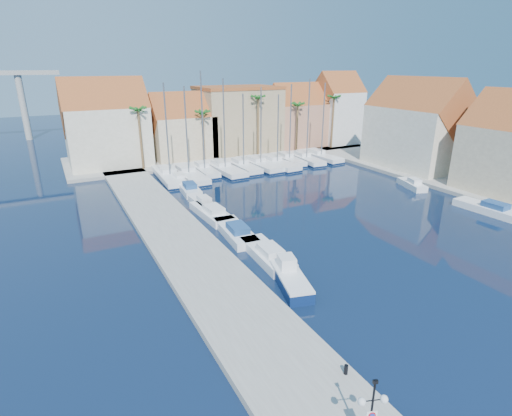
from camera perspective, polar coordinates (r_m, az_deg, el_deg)
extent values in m
plane|color=black|center=(30.84, 14.13, -11.25)|extent=(260.00, 260.00, 0.00)
cube|color=gray|center=(37.35, -10.60, -4.82)|extent=(6.00, 77.00, 0.50)
cube|color=gray|center=(74.58, -4.64, 7.86)|extent=(54.00, 16.00, 0.50)
cube|color=gray|center=(62.81, 27.35, 3.41)|extent=(12.00, 60.00, 0.50)
cylinder|color=black|center=(17.90, 15.62, -25.03)|extent=(0.45, 0.20, 0.05)
cylinder|color=black|center=(18.06, 17.10, -24.71)|extent=(0.45, 0.20, 0.05)
sphere|color=white|center=(17.82, 14.87, -25.19)|extent=(0.33, 0.33, 0.33)
sphere|color=white|center=(18.15, 17.83, -24.55)|extent=(0.33, 0.33, 0.33)
cube|color=black|center=(17.35, 16.68, -22.69)|extent=(0.23, 0.17, 0.15)
cube|color=white|center=(18.46, 16.20, -26.63)|extent=(0.45, 0.18, 0.46)
cylinder|color=red|center=(18.42, 16.25, -26.58)|extent=(0.30, 0.12, 0.31)
cylinder|color=#1933A5|center=(18.41, 16.26, -26.60)|extent=(0.21, 0.08, 0.22)
cylinder|color=black|center=(22.69, 12.73, -21.59)|extent=(0.21, 0.21, 0.54)
cube|color=#0D214E|center=(30.27, 4.96, -10.38)|extent=(3.17, 5.78, 0.82)
cube|color=white|center=(30.02, 4.99, -9.55)|extent=(3.17, 5.78, 0.18)
cube|color=white|center=(30.70, 4.39, -7.76)|extent=(1.52, 1.72, 1.01)
cube|color=white|center=(34.16, 1.56, -6.62)|extent=(2.56, 6.99, 0.80)
cube|color=white|center=(33.30, 2.09, -6.02)|extent=(1.67, 2.49, 0.60)
cube|color=white|center=(38.57, -2.97, -3.43)|extent=(2.81, 7.26, 0.80)
cube|color=navy|center=(37.69, -2.61, -2.84)|extent=(1.78, 2.60, 0.60)
cube|color=white|center=(43.61, -6.40, -0.72)|extent=(2.64, 7.27, 0.80)
cube|color=white|center=(42.75, -6.05, -0.13)|extent=(1.72, 2.58, 0.60)
cube|color=white|center=(46.67, -7.62, 0.62)|extent=(1.85, 5.32, 0.80)
cube|color=white|center=(45.98, -7.41, 1.25)|extent=(1.24, 1.88, 0.60)
cube|color=white|center=(52.56, -9.58, 2.71)|extent=(2.62, 6.54, 0.80)
cube|color=navy|center=(51.77, -9.46, 3.26)|extent=(1.63, 2.35, 0.60)
cube|color=white|center=(57.22, -11.07, 4.03)|extent=(2.18, 6.39, 0.80)
cube|color=white|center=(56.45, -10.92, 4.56)|extent=(1.47, 2.25, 0.60)
cube|color=white|center=(61.16, -12.27, 4.96)|extent=(2.36, 6.32, 0.80)
cube|color=white|center=(60.40, -12.19, 5.46)|extent=(1.52, 2.25, 0.60)
cube|color=white|center=(51.54, 30.22, -0.13)|extent=(2.69, 7.32, 0.80)
cube|color=navy|center=(51.02, 31.04, 0.37)|extent=(1.75, 2.60, 0.60)
cube|color=white|center=(57.58, 21.36, 3.11)|extent=(3.07, 5.34, 0.80)
cube|color=white|center=(56.98, 21.71, 3.64)|extent=(1.62, 2.04, 0.60)
cube|color=white|center=(58.64, -12.27, 4.42)|extent=(3.48, 11.43, 1.00)
cube|color=#0C1C3D|center=(58.72, -12.25, 4.12)|extent=(3.54, 11.50, 0.28)
cube|color=white|center=(59.51, -12.58, 5.42)|extent=(2.22, 3.49, 0.60)
cylinder|color=slate|center=(56.73, -12.63, 10.82)|extent=(0.20, 0.20, 12.39)
cube|color=white|center=(59.15, -9.72, 4.73)|extent=(3.16, 11.67, 1.00)
cube|color=#0C1C3D|center=(59.23, -9.70, 4.43)|extent=(3.22, 11.73, 0.28)
cube|color=white|center=(60.03, -10.10, 5.72)|extent=(2.16, 3.52, 0.60)
cylinder|color=slate|center=(57.29, -9.91, 10.84)|extent=(0.20, 0.20, 11.91)
cube|color=white|center=(61.22, -7.46, 5.36)|extent=(2.51, 8.82, 1.00)
cube|color=#0C1C3D|center=(61.30, -7.45, 5.07)|extent=(2.58, 8.88, 0.28)
cube|color=white|center=(61.84, -7.76, 6.25)|extent=(1.66, 2.67, 0.60)
cylinder|color=slate|center=(59.41, -7.65, 12.20)|extent=(0.20, 0.20, 13.83)
cube|color=white|center=(61.67, -4.63, 5.57)|extent=(3.35, 11.05, 1.00)
cube|color=#0C1C3D|center=(61.74, -4.62, 5.28)|extent=(3.41, 11.11, 0.28)
cube|color=white|center=(62.44, -5.09, 6.49)|extent=(2.14, 3.37, 0.60)
cylinder|color=slate|center=(59.86, -4.58, 11.86)|extent=(0.20, 0.20, 12.79)
cube|color=white|center=(63.00, -1.96, 5.93)|extent=(2.46, 9.46, 1.00)
cube|color=#0C1C3D|center=(63.08, -1.95, 5.64)|extent=(2.52, 9.52, 0.28)
cube|color=white|center=(63.64, -2.34, 6.80)|extent=(1.72, 2.84, 0.60)
cylinder|color=slate|center=(61.44, -1.82, 11.09)|extent=(0.20, 0.20, 10.59)
cube|color=white|center=(64.27, 0.43, 6.22)|extent=(3.44, 10.74, 1.00)
cube|color=#0C1C3D|center=(64.35, 0.43, 5.94)|extent=(3.51, 10.80, 0.28)
cube|color=white|center=(64.97, -0.06, 7.09)|extent=(2.13, 3.29, 0.60)
cylinder|color=slate|center=(62.66, 0.71, 11.66)|extent=(0.20, 0.20, 11.44)
cube|color=white|center=(65.26, 2.79, 6.40)|extent=(3.51, 10.90, 1.00)
cube|color=#0C1C3D|center=(65.33, 2.79, 6.13)|extent=(3.57, 10.97, 0.28)
cube|color=white|center=(65.94, 2.27, 7.27)|extent=(2.17, 3.35, 0.60)
cylinder|color=slate|center=(63.75, 3.15, 11.26)|extent=(0.20, 0.20, 10.32)
cube|color=white|center=(67.70, 4.61, 6.85)|extent=(2.99, 9.07, 1.00)
cube|color=#0C1C3D|center=(67.78, 4.60, 6.59)|extent=(3.06, 9.14, 0.28)
cube|color=white|center=(68.30, 4.28, 7.66)|extent=(1.82, 2.79, 0.60)
cylinder|color=slate|center=(66.18, 4.94, 12.15)|extent=(0.20, 0.20, 11.74)
cube|color=white|center=(68.56, 7.01, 6.93)|extent=(3.08, 9.66, 1.00)
cube|color=#0C1C3D|center=(68.63, 7.00, 6.67)|extent=(3.15, 9.72, 0.28)
cube|color=white|center=(69.18, 6.64, 7.74)|extent=(1.91, 2.96, 0.60)
cylinder|color=slate|center=(66.98, 7.47, 12.50)|extent=(0.20, 0.20, 12.54)
cube|color=white|center=(70.95, 9.03, 7.27)|extent=(3.17, 10.15, 1.00)
cube|color=#0C1C3D|center=(71.02, 9.02, 7.02)|extent=(3.24, 10.21, 0.28)
cube|color=white|center=(71.54, 8.55, 8.06)|extent=(1.99, 3.10, 0.60)
cylinder|color=slate|center=(69.48, 9.58, 12.35)|extent=(0.20, 0.20, 11.81)
cube|color=beige|center=(67.60, -20.40, 9.57)|extent=(12.00, 9.00, 9.00)
cube|color=brown|center=(67.04, -20.87, 13.34)|extent=(12.30, 9.00, 9.00)
cube|color=tan|center=(70.26, -10.49, 9.98)|extent=(10.00, 8.00, 7.00)
cube|color=brown|center=(69.77, -10.67, 12.81)|extent=(10.30, 8.00, 8.00)
cube|color=tan|center=(74.82, -2.60, 12.41)|extent=(14.00, 10.00, 11.00)
cube|color=brown|center=(74.30, -2.67, 16.81)|extent=(14.20, 10.20, 0.50)
cube|color=tan|center=(79.95, 5.71, 11.73)|extent=(10.00, 8.00, 8.00)
cube|color=brown|center=(79.49, 5.81, 14.58)|extent=(10.30, 8.00, 8.00)
cube|color=silver|center=(84.27, 11.38, 12.54)|extent=(8.00, 8.00, 10.00)
cube|color=brown|center=(83.82, 11.62, 15.93)|extent=(8.30, 8.00, 8.00)
cube|color=beige|center=(67.23, 21.80, 9.34)|extent=(9.00, 14.00, 9.00)
cube|color=brown|center=(66.67, 22.30, 13.13)|extent=(9.00, 14.30, 9.00)
cylinder|color=brown|center=(63.37, -16.14, 9.41)|extent=(0.36, 0.36, 9.00)
sphere|color=#1A5C1C|center=(62.79, -16.52, 13.31)|extent=(2.60, 2.60, 2.60)
cylinder|color=brown|center=(66.14, -7.51, 9.98)|extent=(0.36, 0.36, 8.00)
sphere|color=#1A5C1C|center=(65.60, -7.66, 13.29)|extent=(2.60, 2.60, 2.60)
cylinder|color=brown|center=(70.00, 0.29, 11.51)|extent=(0.36, 0.36, 10.00)
sphere|color=#1A5C1C|center=(69.47, 0.30, 15.47)|extent=(2.60, 2.60, 2.60)
cylinder|color=brown|center=(74.15, 5.88, 11.29)|extent=(0.36, 0.36, 8.50)
sphere|color=#1A5C1C|center=(73.66, 5.99, 14.44)|extent=(2.60, 2.60, 2.60)
cylinder|color=brown|center=(78.72, 10.88, 11.90)|extent=(0.36, 0.36, 9.50)
sphere|color=#1A5C1C|center=(78.25, 11.10, 15.24)|extent=(2.60, 2.60, 2.60)
cylinder|color=#9E9E99|center=(101.67, -30.28, 12.35)|extent=(1.40, 1.40, 14.00)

